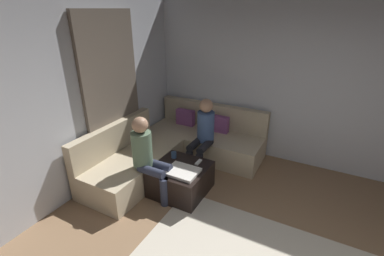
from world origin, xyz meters
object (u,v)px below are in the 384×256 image
at_px(sectional_couch, 176,148).
at_px(ottoman, 181,179).
at_px(game_remote, 199,162).
at_px(person_on_couch_side, 148,155).
at_px(coffee_mug, 174,155).
at_px(person_on_couch_back, 203,133).

bearing_deg(sectional_couch, ottoman, -54.15).
distance_m(game_remote, person_on_couch_side, 0.76).
xyz_separation_m(coffee_mug, person_on_couch_side, (-0.13, -0.46, 0.19)).
relative_size(game_remote, person_on_couch_back, 0.12).
height_order(ottoman, coffee_mug, coffee_mug).
height_order(game_remote, person_on_couch_back, person_on_couch_back).
xyz_separation_m(game_remote, person_on_couch_back, (-0.18, 0.52, 0.23)).
distance_m(sectional_couch, coffee_mug, 0.60).
distance_m(sectional_couch, ottoman, 0.85).
relative_size(ottoman, person_on_couch_back, 0.63).
bearing_deg(coffee_mug, ottoman, -39.29).
bearing_deg(ottoman, coffee_mug, 140.71).
xyz_separation_m(sectional_couch, person_on_couch_side, (0.15, -0.96, 0.38)).
bearing_deg(person_on_couch_side, sectional_couch, -171.25).
bearing_deg(game_remote, ottoman, -129.29).
xyz_separation_m(ottoman, person_on_couch_back, (-0.00, 0.74, 0.45)).
height_order(coffee_mug, game_remote, coffee_mug).
bearing_deg(sectional_couch, person_on_couch_side, -81.25).
relative_size(sectional_couch, coffee_mug, 26.84).
distance_m(coffee_mug, person_on_couch_side, 0.51).
relative_size(coffee_mug, person_on_couch_side, 0.08).
bearing_deg(person_on_couch_back, coffee_mug, 68.55).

